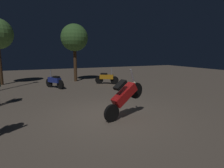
{
  "coord_description": "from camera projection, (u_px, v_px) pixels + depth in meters",
  "views": [
    {
      "loc": [
        -2.37,
        -5.65,
        2.17
      ],
      "look_at": [
        0.46,
        0.62,
        1.0
      ],
      "focal_mm": 29.73,
      "sensor_mm": 36.0,
      "label": 1
    }
  ],
  "objects": [
    {
      "name": "motorcycle_red_foreground",
      "position": [
        124.0,
        96.0,
        6.12
      ],
      "size": [
        1.62,
        0.55,
        1.63
      ],
      "rotation": [
        0.0,
        0.0,
        0.28
      ],
      "color": "black",
      "rests_on": "ground_plane"
    },
    {
      "name": "motorcycle_orange_parked_right",
      "position": [
        107.0,
        78.0,
        12.88
      ],
      "size": [
        1.4,
        1.06,
        1.11
      ],
      "rotation": [
        0.0,
        0.0,
        5.66
      ],
      "color": "black",
      "rests_on": "ground_plane"
    },
    {
      "name": "ground_plane",
      "position": [
        107.0,
        116.0,
        6.4
      ],
      "size": [
        40.0,
        40.0,
        0.0
      ],
      "primitive_type": "plane",
      "color": "#756656"
    },
    {
      "name": "tree_center_bg",
      "position": [
        74.0,
        38.0,
        13.7
      ],
      "size": [
        2.0,
        2.0,
        4.26
      ],
      "color": "#4C331E",
      "rests_on": "ground_plane"
    },
    {
      "name": "motorcycle_blue_parked_left",
      "position": [
        55.0,
        81.0,
        11.38
      ],
      "size": [
        0.9,
        1.5,
        1.11
      ],
      "rotation": [
        0.0,
        0.0,
        2.08
      ],
      "color": "black",
      "rests_on": "ground_plane"
    }
  ]
}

